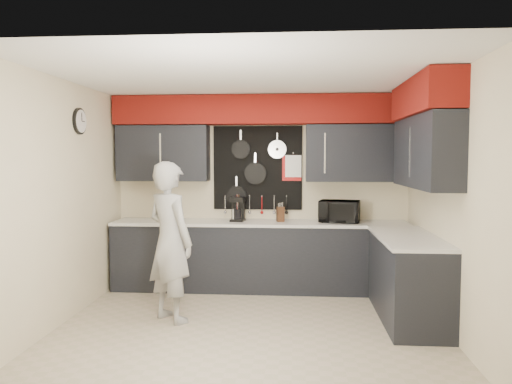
# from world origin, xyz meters

# --- Properties ---
(ground) EXTENTS (4.00, 4.00, 0.00)m
(ground) POSITION_xyz_m (0.00, 0.00, 0.00)
(ground) COLOR #B7A68E
(ground) RESTS_ON ground
(back_wall_assembly) EXTENTS (4.00, 0.36, 2.60)m
(back_wall_assembly) POSITION_xyz_m (0.01, 1.60, 2.01)
(back_wall_assembly) COLOR beige
(back_wall_assembly) RESTS_ON ground
(right_wall_assembly) EXTENTS (0.36, 3.50, 2.60)m
(right_wall_assembly) POSITION_xyz_m (1.85, 0.26, 1.94)
(right_wall_assembly) COLOR beige
(right_wall_assembly) RESTS_ON ground
(left_wall_assembly) EXTENTS (0.05, 3.50, 2.60)m
(left_wall_assembly) POSITION_xyz_m (-1.99, 0.02, 1.33)
(left_wall_assembly) COLOR beige
(left_wall_assembly) RESTS_ON ground
(base_cabinets) EXTENTS (3.95, 2.20, 0.92)m
(base_cabinets) POSITION_xyz_m (0.49, 1.13, 0.46)
(base_cabinets) COLOR black
(base_cabinets) RESTS_ON ground
(microwave) EXTENTS (0.58, 0.45, 0.28)m
(microwave) POSITION_xyz_m (1.05, 1.45, 1.06)
(microwave) COLOR black
(microwave) RESTS_ON base_cabinets
(knife_block) EXTENTS (0.11, 0.11, 0.20)m
(knife_block) POSITION_xyz_m (0.27, 1.43, 1.02)
(knife_block) COLOR #3D2313
(knife_block) RESTS_ON base_cabinets
(utensil_crock) EXTENTS (0.13, 0.13, 0.16)m
(utensil_crock) POSITION_xyz_m (-0.30, 1.45, 1.00)
(utensil_crock) COLOR white
(utensil_crock) RESTS_ON base_cabinets
(coffee_maker) EXTENTS (0.20, 0.23, 0.32)m
(coffee_maker) POSITION_xyz_m (-0.29, 1.46, 1.09)
(coffee_maker) COLOR black
(coffee_maker) RESTS_ON base_cabinets
(person) EXTENTS (0.75, 0.72, 1.73)m
(person) POSITION_xyz_m (-0.88, 0.11, 0.86)
(person) COLOR #A0A09E
(person) RESTS_ON ground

